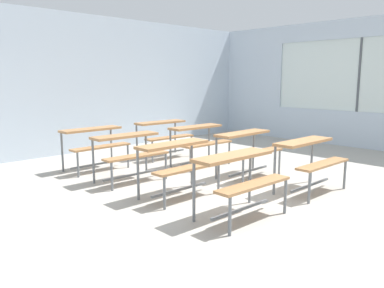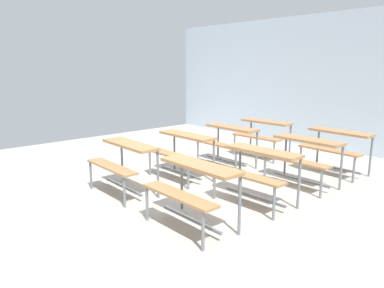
# 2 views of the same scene
# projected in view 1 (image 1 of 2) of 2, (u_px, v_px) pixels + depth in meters

# --- Properties ---
(ground) EXTENTS (10.00, 9.00, 0.05)m
(ground) POSITION_uv_depth(u_px,v_px,m) (237.00, 197.00, 5.38)
(ground) COLOR #ADA89E
(wall_back) EXTENTS (10.00, 0.12, 3.00)m
(wall_back) POSITION_uv_depth(u_px,v_px,m) (79.00, 84.00, 8.33)
(wall_back) COLOR silver
(wall_back) RESTS_ON ground
(desk_bench_r0c0) EXTENTS (1.11, 0.62, 0.74)m
(desk_bench_r0c0) POSITION_uv_depth(u_px,v_px,m) (240.00, 171.00, 4.44)
(desk_bench_r0c0) COLOR #A87547
(desk_bench_r0c0) RESTS_ON ground
(desk_bench_r0c1) EXTENTS (1.11, 0.61, 0.74)m
(desk_bench_r0c1) POSITION_uv_depth(u_px,v_px,m) (310.00, 153.00, 5.47)
(desk_bench_r0c1) COLOR #A87547
(desk_bench_r0c1) RESTS_ON ground
(desk_bench_r1c0) EXTENTS (1.10, 0.59, 0.74)m
(desk_bench_r1c0) POSITION_uv_depth(u_px,v_px,m) (178.00, 157.00, 5.24)
(desk_bench_r1c0) COLOR #A87547
(desk_bench_r1c0) RESTS_ON ground
(desk_bench_r1c1) EXTENTS (1.11, 0.60, 0.74)m
(desk_bench_r1c1) POSITION_uv_depth(u_px,v_px,m) (248.00, 143.00, 6.30)
(desk_bench_r1c1) COLOR #A87547
(desk_bench_r1c1) RESTS_ON ground
(desk_bench_r2c0) EXTENTS (1.12, 0.62, 0.74)m
(desk_bench_r2c0) POSITION_uv_depth(u_px,v_px,m) (129.00, 146.00, 6.03)
(desk_bench_r2c0) COLOR #A87547
(desk_bench_r2c0) RESTS_ON ground
(desk_bench_r2c1) EXTENTS (1.11, 0.62, 0.74)m
(desk_bench_r2c1) POSITION_uv_depth(u_px,v_px,m) (200.00, 136.00, 7.12)
(desk_bench_r2c1) COLOR #A87547
(desk_bench_r2c1) RESTS_ON ground
(desk_bench_r3c0) EXTENTS (1.11, 0.60, 0.74)m
(desk_bench_r3c0) POSITION_uv_depth(u_px,v_px,m) (94.00, 139.00, 6.80)
(desk_bench_r3c0) COLOR #A87547
(desk_bench_r3c0) RESTS_ON ground
(desk_bench_r3c1) EXTENTS (1.13, 0.65, 0.74)m
(desk_bench_r3c1) POSITION_uv_depth(u_px,v_px,m) (164.00, 130.00, 7.88)
(desk_bench_r3c1) COLOR #A87547
(desk_bench_r3c1) RESTS_ON ground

